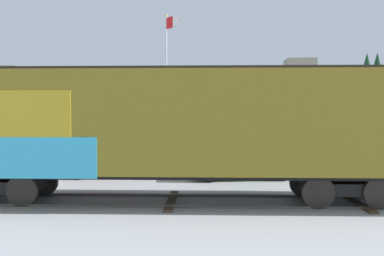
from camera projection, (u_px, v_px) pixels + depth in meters
ground_plane at (209, 203)px, 11.06m from camera, size 260.00×260.00×0.00m
track at (140, 200)px, 11.20m from camera, size 59.98×5.45×0.08m
freight_car at (170, 124)px, 11.08m from camera, size 15.63×4.00×4.11m
flagpole at (168, 67)px, 23.97m from camera, size 1.10×1.02×9.24m
hillside at (224, 106)px, 72.45m from camera, size 133.40×42.36×13.45m
parked_car_red at (115, 157)px, 15.87m from camera, size 4.61×2.56×1.64m
parked_car_green at (239, 158)px, 15.34m from camera, size 4.63×2.71×1.60m
parked_car_blue at (373, 158)px, 15.34m from camera, size 4.24×2.41×1.71m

